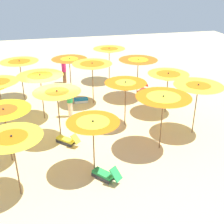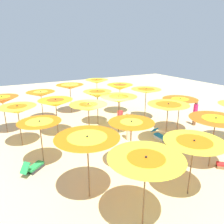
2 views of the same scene
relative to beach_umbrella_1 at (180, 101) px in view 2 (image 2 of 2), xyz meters
The scene contains 28 objects.
ground 4.89m from the beach_umbrella_1, 14.24° to the right, with size 43.19×43.19×0.04m, color beige.
beach_umbrella_1 is the anchor object (origin of this frame).
beach_umbrella_2 2.90m from the beach_umbrella_1, 81.59° to the right, with size 2.16×2.16×2.37m.
beach_umbrella_3 5.27m from the beach_umbrella_1, 76.16° to the right, with size 2.06×2.06×2.40m.
beach_umbrella_4 8.14m from the beach_umbrella_1, 75.93° to the right, with size 2.00×2.00×2.46m.
beach_umbrella_5 4.18m from the beach_umbrella_1, 64.59° to the left, with size 2.25×2.25×2.40m.
beach_umbrella_6 2.25m from the beach_umbrella_1, 28.30° to the left, with size 2.21×2.21×2.40m.
beach_umbrella_7 3.80m from the beach_umbrella_1, 27.55° to the right, with size 2.26×2.26×2.40m.
beach_umbrella_8 5.35m from the beach_umbrella_1, 42.84° to the right, with size 1.92×1.92×2.42m.
beach_umbrella_9 8.55m from the beach_umbrella_1, 56.84° to the right, with size 2.18×2.18×2.37m.
beach_umbrella_10 6.20m from the beach_umbrella_1, 48.49° to the left, with size 2.13×2.13×2.23m.
beach_umbrella_11 5.45m from the beach_umbrella_1, 22.76° to the left, with size 1.98×1.98×2.29m.
beach_umbrella_12 5.76m from the beach_umbrella_1, 10.87° to the right, with size 2.05×2.05×2.38m.
beach_umbrella_13 7.57m from the beach_umbrella_1, 24.44° to the right, with size 2.03×2.03×2.32m.
beach_umbrella_14 9.57m from the beach_umbrella_1, 42.05° to the right, with size 2.02×2.02×2.20m.
beach_umbrella_15 8.21m from the beach_umbrella_1, 37.68° to the left, with size 2.20×2.20×2.43m.
beach_umbrella_16 8.00m from the beach_umbrella_1, 21.98° to the left, with size 2.25×2.25×2.46m.
beach_umbrella_17 8.42m from the beach_umbrella_1, ahead, with size 1.90×1.90×2.21m.
beach_umbrella_18 9.42m from the beach_umbrella_1, 16.62° to the right, with size 1.96×1.96×2.32m.
beach_umbrella_19 10.87m from the beach_umbrella_1, 27.66° to the right, with size 1.91×1.91×2.40m.
lounger_0 2.52m from the beach_umbrella_1, ahead, with size 0.40×1.11×0.54m.
lounger_1 6.47m from the beach_umbrella_1, ahead, with size 1.07×1.06×0.59m.
lounger_2 9.11m from the beach_umbrella_1, ahead, with size 1.14×1.03×0.65m.
lounger_4 5.06m from the beach_umbrella_1, 70.15° to the right, with size 1.10×1.31×0.56m.
lounger_5 9.87m from the beach_umbrella_1, 36.92° to the right, with size 1.25×0.74×0.60m.
beachgoer_0 3.67m from the beach_umbrella_1, ahead, with size 0.30×0.30×1.76m.
beachgoer_1 2.17m from the beach_umbrella_1, behind, with size 0.30×0.30×1.70m.
beach_ball 3.51m from the beach_umbrella_1, 162.38° to the right, with size 0.34×0.34×0.34m, color red.
Camera 2 is at (5.55, 10.26, 5.38)m, focal length 34.25 mm.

